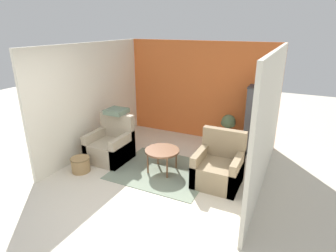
{
  "coord_description": "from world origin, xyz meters",
  "views": [
    {
      "loc": [
        2.32,
        -3.02,
        2.77
      ],
      "look_at": [
        0.0,
        1.78,
        0.85
      ],
      "focal_mm": 30.0,
      "sensor_mm": 36.0,
      "label": 1
    }
  ],
  "objects_px": {
    "parrot": "(260,82)",
    "potted_plant": "(228,126)",
    "armchair_left": "(111,146)",
    "birdcage": "(256,121)",
    "coffee_table": "(162,152)",
    "wicker_basket": "(80,164)",
    "armchair_right": "(219,168)"
  },
  "relations": [
    {
      "from": "armchair_left",
      "to": "armchair_right",
      "type": "distance_m",
      "value": 2.38
    },
    {
      "from": "wicker_basket",
      "to": "parrot",
      "type": "bearing_deg",
      "value": 39.92
    },
    {
      "from": "birdcage",
      "to": "parrot",
      "type": "height_order",
      "value": "parrot"
    },
    {
      "from": "armchair_left",
      "to": "parrot",
      "type": "xyz_separation_m",
      "value": [
        2.72,
        1.74,
        1.34
      ]
    },
    {
      "from": "coffee_table",
      "to": "parrot",
      "type": "xyz_separation_m",
      "value": [
        1.47,
        1.73,
        1.22
      ]
    },
    {
      "from": "potted_plant",
      "to": "wicker_basket",
      "type": "distance_m",
      "value": 3.43
    },
    {
      "from": "coffee_table",
      "to": "birdcage",
      "type": "xyz_separation_m",
      "value": [
        1.47,
        1.73,
        0.34
      ]
    },
    {
      "from": "coffee_table",
      "to": "armchair_left",
      "type": "relative_size",
      "value": 0.7
    },
    {
      "from": "armchair_right",
      "to": "potted_plant",
      "type": "distance_m",
      "value": 1.77
    },
    {
      "from": "wicker_basket",
      "to": "armchair_right",
      "type": "bearing_deg",
      "value": 16.68
    },
    {
      "from": "armchair_left",
      "to": "birdcage",
      "type": "relative_size",
      "value": 0.63
    },
    {
      "from": "armchair_right",
      "to": "wicker_basket",
      "type": "bearing_deg",
      "value": -163.32
    },
    {
      "from": "parrot",
      "to": "birdcage",
      "type": "bearing_deg",
      "value": -90.0
    },
    {
      "from": "coffee_table",
      "to": "wicker_basket",
      "type": "xyz_separation_m",
      "value": [
        -1.46,
        -0.73,
        -0.26
      ]
    },
    {
      "from": "armchair_left",
      "to": "birdcage",
      "type": "height_order",
      "value": "birdcage"
    },
    {
      "from": "armchair_right",
      "to": "parrot",
      "type": "xyz_separation_m",
      "value": [
        0.34,
        1.68,
        1.34
      ]
    },
    {
      "from": "birdcage",
      "to": "potted_plant",
      "type": "xyz_separation_m",
      "value": [
        -0.63,
        0.06,
        -0.26
      ]
    },
    {
      "from": "armchair_left",
      "to": "birdcage",
      "type": "bearing_deg",
      "value": 32.62
    },
    {
      "from": "coffee_table",
      "to": "armchair_right",
      "type": "height_order",
      "value": "armchair_right"
    },
    {
      "from": "potted_plant",
      "to": "parrot",
      "type": "bearing_deg",
      "value": -5.15
    },
    {
      "from": "coffee_table",
      "to": "parrot",
      "type": "height_order",
      "value": "parrot"
    },
    {
      "from": "armchair_left",
      "to": "wicker_basket",
      "type": "height_order",
      "value": "armchair_left"
    },
    {
      "from": "armchair_left",
      "to": "birdcage",
      "type": "xyz_separation_m",
      "value": [
        2.72,
        1.74,
        0.46
      ]
    },
    {
      "from": "parrot",
      "to": "potted_plant",
      "type": "distance_m",
      "value": 1.29
    },
    {
      "from": "armchair_left",
      "to": "parrot",
      "type": "bearing_deg",
      "value": 32.65
    },
    {
      "from": "armchair_right",
      "to": "parrot",
      "type": "bearing_deg",
      "value": 78.51
    },
    {
      "from": "parrot",
      "to": "coffee_table",
      "type": "bearing_deg",
      "value": -130.44
    },
    {
      "from": "armchair_right",
      "to": "birdcage",
      "type": "distance_m",
      "value": 1.77
    },
    {
      "from": "armchair_right",
      "to": "parrot",
      "type": "height_order",
      "value": "parrot"
    },
    {
      "from": "armchair_left",
      "to": "birdcage",
      "type": "distance_m",
      "value": 3.26
    },
    {
      "from": "parrot",
      "to": "potted_plant",
      "type": "xyz_separation_m",
      "value": [
        -0.63,
        0.06,
        -1.13
      ]
    },
    {
      "from": "potted_plant",
      "to": "armchair_left",
      "type": "bearing_deg",
      "value": -139.34
    }
  ]
}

